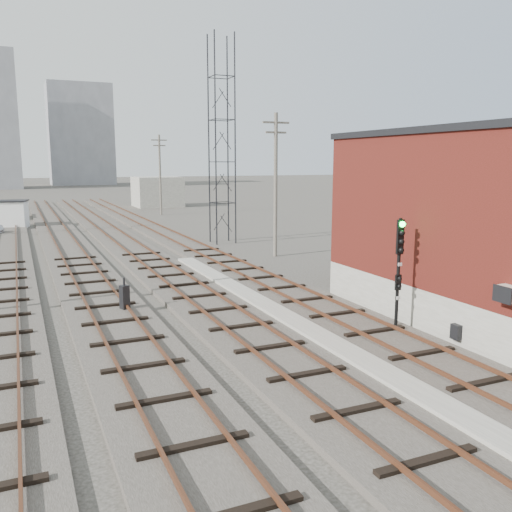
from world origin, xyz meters
TOP-DOWN VIEW (x-y plane):
  - ground at (0.00, 60.00)m, footprint 320.00×320.00m
  - track_right at (2.50, 39.00)m, footprint 3.20×90.00m
  - track_mid_right at (-1.50, 39.00)m, footprint 3.20×90.00m
  - track_mid_left at (-5.50, 39.00)m, footprint 3.20×90.00m
  - track_left at (-9.50, 39.00)m, footprint 3.20×90.00m
  - platform_curb at (0.50, 14.00)m, footprint 0.90×28.00m
  - brick_building at (7.50, 12.00)m, footprint 6.54×12.20m
  - lattice_tower at (5.50, 35.00)m, footprint 1.60×1.60m
  - utility_pole_right_a at (6.50, 28.00)m, footprint 1.80×0.24m
  - utility_pole_right_b at (6.50, 58.00)m, footprint 1.80×0.24m
  - apartment_right at (8.00, 150.00)m, footprint 16.00×12.00m
  - shed_right at (9.00, 70.00)m, footprint 6.00×6.00m
  - signal_mast at (3.70, 12.17)m, footprint 0.40×0.41m
  - switch_stand at (-4.83, 18.38)m, footprint 0.41×0.41m

SIDE VIEW (x-z plane):
  - ground at x=0.00m, z-range 0.00..0.00m
  - track_right at x=2.50m, z-range -0.09..0.30m
  - track_mid_right at x=-1.50m, z-range -0.09..0.30m
  - track_mid_left at x=-5.50m, z-range -0.09..0.30m
  - track_left at x=-9.50m, z-range -0.09..0.30m
  - platform_curb at x=0.50m, z-range 0.00..0.26m
  - switch_stand at x=-4.83m, z-range -0.04..1.32m
  - shed_right at x=9.00m, z-range 0.00..4.00m
  - signal_mast at x=3.70m, z-range 0.36..4.43m
  - brick_building at x=7.50m, z-range 0.02..7.24m
  - utility_pole_right_a at x=6.50m, z-range 0.30..9.30m
  - utility_pole_right_b at x=6.50m, z-range 0.30..9.30m
  - lattice_tower at x=5.50m, z-range 0.00..15.00m
  - apartment_right at x=8.00m, z-range 0.00..26.00m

